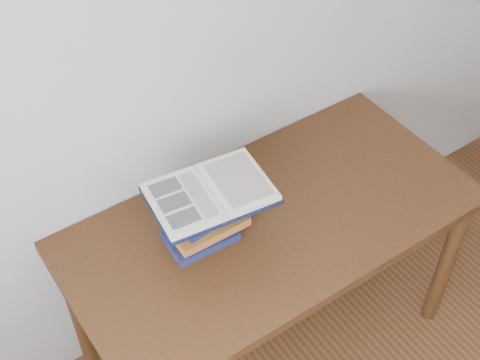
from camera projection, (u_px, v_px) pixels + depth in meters
desk at (271, 236)px, 2.39m from camera, size 1.46×0.73×0.78m
book_stack at (202, 219)px, 2.20m from camera, size 0.27×0.19×0.19m
open_book at (210, 193)px, 2.13m from camera, size 0.42×0.32×0.03m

